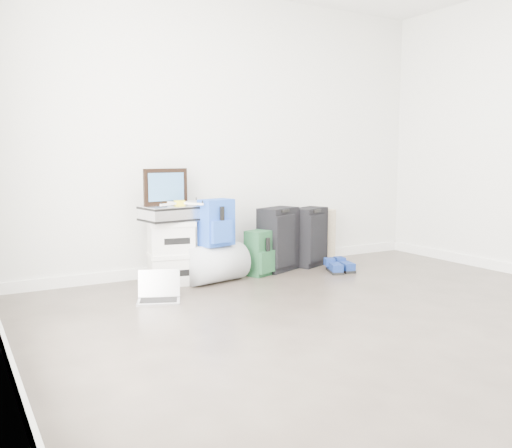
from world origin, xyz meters
TOP-DOWN VIEW (x-y plane):
  - ground at (0.00, 0.00)m, footprint 5.00×5.00m
  - room_envelope at (0.00, 0.02)m, footprint 4.52×5.02m
  - boxes_stack at (-0.77, 2.16)m, footprint 0.45×0.39m
  - briefcase at (-0.77, 2.16)m, footprint 0.51×0.40m
  - painting at (-0.77, 2.26)m, footprint 0.43×0.10m
  - drone at (-0.69, 2.14)m, footprint 0.45×0.45m
  - duffel_bag at (-0.40, 2.03)m, footprint 0.61×0.44m
  - blue_backpack at (-0.40, 2.00)m, footprint 0.33×0.27m
  - large_suitcase at (0.35, 2.17)m, footprint 0.46×0.39m
  - green_backpack at (0.12, 2.08)m, footprint 0.35×0.31m
  - carry_on at (0.77, 2.22)m, footprint 0.44×0.38m
  - shoes at (0.85, 1.82)m, footprint 0.32×0.30m
  - rolled_rug at (1.11, 2.37)m, footprint 0.18×0.18m
  - laptop at (-1.07, 1.67)m, footprint 0.39×0.34m

SIDE VIEW (x-z plane):
  - ground at x=0.00m, z-range 0.00..0.00m
  - shoes at x=0.85m, z-range 0.00..0.09m
  - laptop at x=-1.07m, z-range -0.06..0.17m
  - duffel_bag at x=-0.40m, z-range 0.00..0.34m
  - green_backpack at x=0.12m, z-range -0.01..0.42m
  - rolled_rug at x=1.11m, z-range 0.00..0.56m
  - boxes_stack at x=-0.77m, z-range 0.00..0.57m
  - carry_on at x=0.77m, z-range 0.00..0.61m
  - large_suitcase at x=0.35m, z-range 0.00..0.63m
  - blue_backpack at x=-0.40m, z-range 0.33..0.74m
  - briefcase at x=-0.77m, z-range 0.56..0.70m
  - drone at x=-0.69m, z-range 0.70..0.75m
  - painting at x=-0.77m, z-range 0.70..1.02m
  - room_envelope at x=0.00m, z-range 0.37..3.08m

